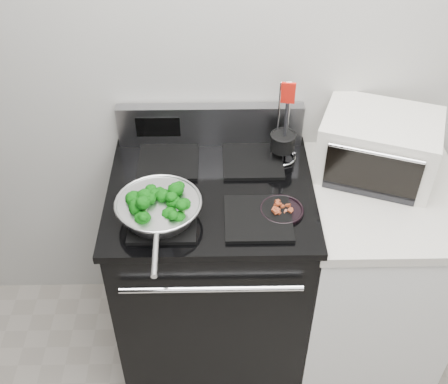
{
  "coord_description": "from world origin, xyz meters",
  "views": [
    {
      "loc": [
        -0.28,
        -0.21,
        2.34
      ],
      "look_at": [
        -0.25,
        1.36,
        0.98
      ],
      "focal_mm": 45.0,
      "sensor_mm": 36.0,
      "label": 1
    }
  ],
  "objects_px": {
    "skillet": "(159,208)",
    "utensil_holder": "(282,146)",
    "gas_range": "(212,269)",
    "bacon_plate": "(282,208)",
    "toaster_oven": "(378,146)"
  },
  "relations": [
    {
      "from": "skillet",
      "to": "bacon_plate",
      "type": "height_order",
      "value": "skillet"
    },
    {
      "from": "utensil_holder",
      "to": "toaster_oven",
      "type": "height_order",
      "value": "utensil_holder"
    },
    {
      "from": "utensil_holder",
      "to": "gas_range",
      "type": "bearing_deg",
      "value": -138.41
    },
    {
      "from": "skillet",
      "to": "bacon_plate",
      "type": "bearing_deg",
      "value": 2.02
    },
    {
      "from": "gas_range",
      "to": "skillet",
      "type": "relative_size",
      "value": 2.3
    },
    {
      "from": "bacon_plate",
      "to": "toaster_oven",
      "type": "relative_size",
      "value": 0.31
    },
    {
      "from": "gas_range",
      "to": "utensil_holder",
      "type": "xyz_separation_m",
      "value": [
        0.29,
        0.18,
        0.53
      ]
    },
    {
      "from": "skillet",
      "to": "utensil_holder",
      "type": "distance_m",
      "value": 0.58
    },
    {
      "from": "bacon_plate",
      "to": "utensil_holder",
      "type": "relative_size",
      "value": 0.45
    },
    {
      "from": "gas_range",
      "to": "bacon_plate",
      "type": "relative_size",
      "value": 7.06
    },
    {
      "from": "bacon_plate",
      "to": "utensil_holder",
      "type": "height_order",
      "value": "utensil_holder"
    },
    {
      "from": "gas_range",
      "to": "utensil_holder",
      "type": "distance_m",
      "value": 0.63
    },
    {
      "from": "gas_range",
      "to": "skillet",
      "type": "bearing_deg",
      "value": -138.69
    },
    {
      "from": "skillet",
      "to": "toaster_oven",
      "type": "bearing_deg",
      "value": 17.62
    },
    {
      "from": "utensil_holder",
      "to": "toaster_oven",
      "type": "xyz_separation_m",
      "value": [
        0.37,
        -0.05,
        0.03
      ]
    }
  ]
}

